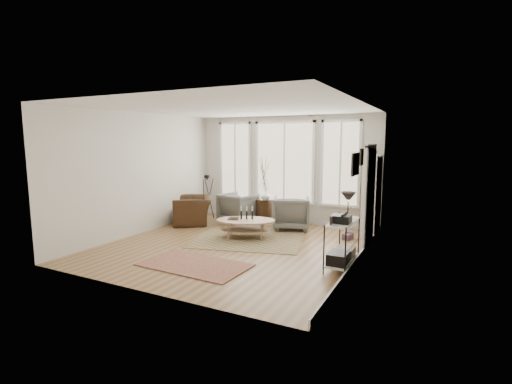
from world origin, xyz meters
The scene contains 17 objects.
room centered at (0.02, 0.03, 1.43)m, with size 5.50×5.54×2.90m.
bay_window centered at (0.00, 2.71, 1.61)m, with size 4.14×0.12×2.24m.
door centered at (2.57, 1.15, 1.12)m, with size 0.09×1.06×2.22m.
bookcase centered at (2.44, 2.23, 0.96)m, with size 0.31×0.85×2.06m.
low_shelf centered at (2.38, -0.30, 0.51)m, with size 0.38×1.08×1.30m.
wall_art centered at (2.58, -0.27, 1.88)m, with size 0.04×0.88×0.44m.
rug_main centered at (0.04, 0.49, 0.01)m, with size 2.41×1.81×0.01m, color brown.
rug_runner centered at (-0.02, -1.44, 0.01)m, with size 1.95×1.08×0.01m, color brown.
coffee_table centered at (-0.11, 0.66, 0.33)m, with size 1.58×1.29×0.62m.
armchair_left centered at (-1.07, 2.03, 0.40)m, with size 0.86×0.89×0.81m, color slate.
armchair_right centered at (0.51, 1.98, 0.42)m, with size 0.89×0.91×0.83m, color slate.
side_table centered at (-0.42, 2.31, 0.88)m, with size 0.43×0.43×1.82m.
vase centered at (-0.30, 2.16, 0.78)m, with size 0.26×0.26×0.27m, color silver.
accent_chair centered at (-2.10, 1.32, 0.37)m, with size 0.99×1.13×0.73m, color #382213.
tripod_camera centered at (-2.10, 2.04, 0.58)m, with size 0.44×0.44×1.26m.
book_stack_near centered at (2.05, 1.74, 0.08)m, with size 0.19×0.25×0.16m, color brown.
book_stack_far centered at (2.05, 1.55, 0.07)m, with size 0.17×0.21×0.14m, color brown.
Camera 1 is at (3.90, -6.70, 2.25)m, focal length 26.00 mm.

